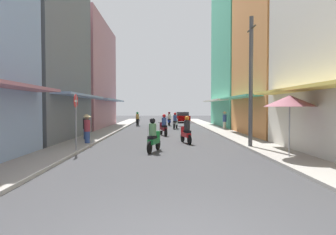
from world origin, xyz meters
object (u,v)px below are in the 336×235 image
(motorbike_red, at_px, (186,131))
(pedestrian_crossing, at_px, (86,128))
(pedestrian_far, at_px, (87,128))
(pedestrian_midway, at_px, (225,119))
(motorbike_maroon, at_px, (163,126))
(motorbike_white, at_px, (152,124))
(utility_pole, at_px, (251,81))
(motorbike_black, at_px, (138,120))
(motorbike_green, at_px, (154,137))
(vendor_umbrella, at_px, (290,101))
(street_sign_no_entry, at_px, (76,115))
(motorbike_blue, at_px, (169,120))
(motorbike_silver, at_px, (175,122))
(parked_car, at_px, (182,117))

(motorbike_red, relative_size, pedestrian_crossing, 1.09)
(pedestrian_far, bearing_deg, pedestrian_midway, 46.71)
(motorbike_maroon, bearing_deg, pedestrian_far, -128.26)
(pedestrian_crossing, relative_size, pedestrian_midway, 0.95)
(motorbike_white, xyz_separation_m, pedestrian_midway, (6.57, -0.50, 0.47))
(pedestrian_crossing, bearing_deg, utility_pole, -20.86)
(motorbike_black, height_order, motorbike_green, same)
(motorbike_red, height_order, pedestrian_midway, pedestrian_midway)
(motorbike_white, height_order, vendor_umbrella, vendor_umbrella)
(pedestrian_midway, xyz_separation_m, street_sign_no_entry, (-9.53, -13.07, 0.74))
(motorbike_red, relative_size, vendor_umbrella, 0.70)
(motorbike_red, height_order, motorbike_black, same)
(motorbike_blue, relative_size, motorbike_silver, 1.02)
(motorbike_maroon, bearing_deg, vendor_umbrella, -63.33)
(motorbike_white, height_order, motorbike_silver, motorbike_silver)
(motorbike_black, xyz_separation_m, motorbike_maroon, (2.84, -11.29, 0.00))
(motorbike_white, bearing_deg, vendor_umbrella, -68.81)
(motorbike_blue, bearing_deg, pedestrian_midway, -53.09)
(motorbike_black, relative_size, pedestrian_midway, 1.05)
(motorbike_green, distance_m, pedestrian_crossing, 6.20)
(motorbike_white, relative_size, motorbike_blue, 1.00)
(motorbike_maroon, bearing_deg, street_sign_no_entry, -116.30)
(motorbike_green, xyz_separation_m, pedestrian_crossing, (-4.29, 4.47, 0.11))
(motorbike_green, xyz_separation_m, pedestrian_far, (-3.70, 2.48, 0.25))
(pedestrian_crossing, xyz_separation_m, street_sign_no_entry, (0.80, -4.74, 0.90))
(motorbike_white, relative_size, motorbike_red, 1.02)
(motorbike_maroon, relative_size, motorbike_silver, 0.99)
(pedestrian_far, xyz_separation_m, utility_pole, (8.51, -1.47, 2.39))
(motorbike_black, relative_size, utility_pole, 0.28)
(motorbike_white, bearing_deg, pedestrian_crossing, -113.03)
(pedestrian_midway, bearing_deg, parked_car, 102.06)
(motorbike_green, bearing_deg, motorbike_silver, 83.50)
(pedestrian_midway, distance_m, street_sign_no_entry, 16.20)
(pedestrian_far, bearing_deg, pedestrian_crossing, 106.51)
(motorbike_black, xyz_separation_m, parked_car, (5.45, 7.53, 0.04))
(motorbike_blue, distance_m, utility_pole, 18.85)
(motorbike_maroon, distance_m, parked_car, 19.00)
(motorbike_green, height_order, motorbike_maroon, same)
(motorbike_maroon, distance_m, vendor_umbrella, 11.13)
(motorbike_blue, bearing_deg, motorbike_silver, -84.09)
(motorbike_blue, distance_m, street_sign_no_entry, 20.14)
(motorbike_white, bearing_deg, motorbike_maroon, -79.59)
(parked_car, height_order, street_sign_no_entry, street_sign_no_entry)
(motorbike_white, xyz_separation_m, parked_car, (3.63, 13.29, 0.24))
(pedestrian_midway, bearing_deg, motorbike_black, 143.30)
(motorbike_black, bearing_deg, pedestrian_midway, -36.70)
(motorbike_black, xyz_separation_m, pedestrian_midway, (8.39, -6.26, 0.27))
(motorbike_silver, height_order, parked_car, motorbike_silver)
(motorbike_red, relative_size, pedestrian_far, 1.04)
(motorbike_red, distance_m, pedestrian_far, 5.50)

